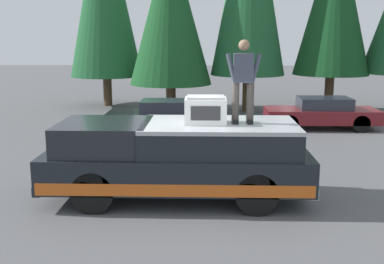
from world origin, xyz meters
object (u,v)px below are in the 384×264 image
object	(u,v)px
compressor_unit	(206,110)
parked_car_black	(166,116)
pickup_truck	(177,159)
person_on_truck_bed	(243,79)
parked_car_maroon	(322,113)

from	to	relation	value
compressor_unit	parked_car_black	distance (m)	7.32
pickup_truck	compressor_unit	size ratio (longest dim) A/B	6.60
compressor_unit	person_on_truck_bed	world-z (taller)	person_on_truck_bed
parked_car_maroon	parked_car_black	bearing A→B (deg)	99.34
parked_car_black	pickup_truck	bearing A→B (deg)	-173.13
pickup_truck	parked_car_black	distance (m)	7.05
parked_car_maroon	person_on_truck_bed	bearing A→B (deg)	156.00
person_on_truck_bed	parked_car_maroon	world-z (taller)	person_on_truck_bed
compressor_unit	parked_car_maroon	distance (m)	9.18
person_on_truck_bed	parked_car_black	xyz separation A→B (m)	(7.02, 2.19, -1.97)
pickup_truck	compressor_unit	distance (m)	1.21
parked_car_black	compressor_unit	bearing A→B (deg)	-168.51
compressor_unit	pickup_truck	bearing A→B (deg)	84.44
compressor_unit	parked_car_black	bearing A→B (deg)	11.49
pickup_truck	parked_car_black	world-z (taller)	pickup_truck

